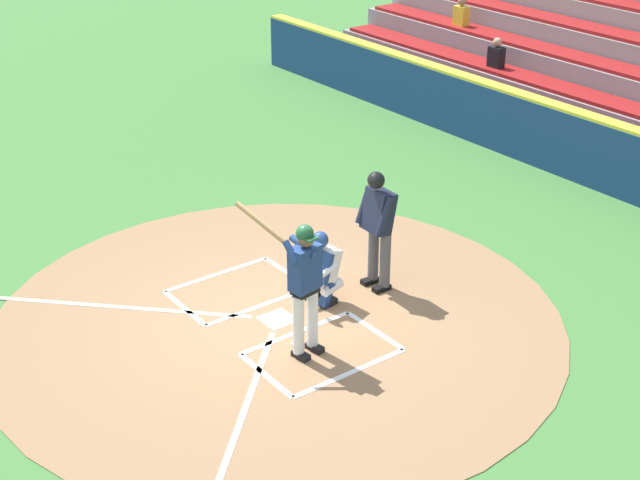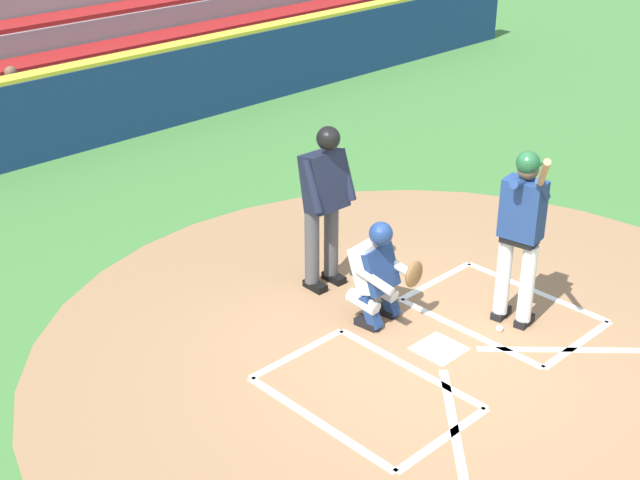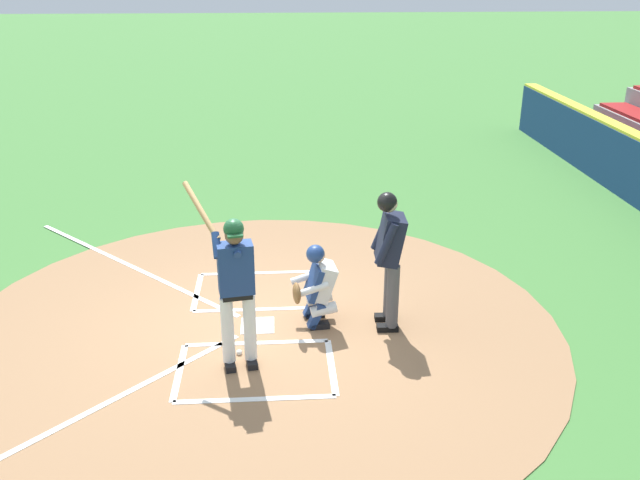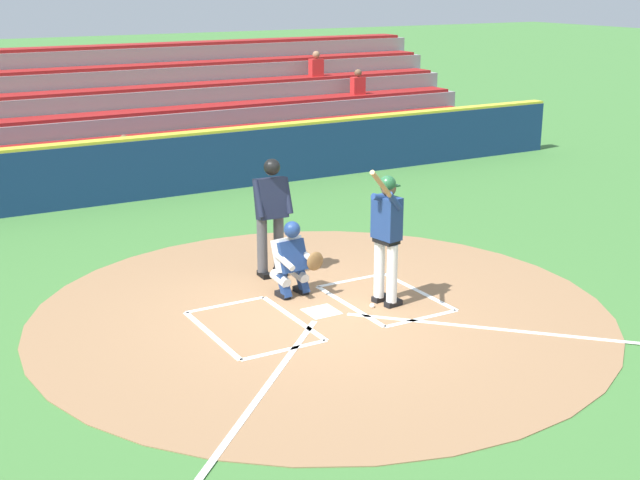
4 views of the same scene
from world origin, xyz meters
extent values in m
plane|color=#427A38|center=(0.00, 0.00, 0.00)|extent=(120.00, 120.00, 0.00)
cylinder|color=#99704C|center=(0.00, 0.00, 0.01)|extent=(8.00, 8.00, 0.01)
cube|color=white|center=(0.00, 0.00, 0.01)|extent=(0.44, 0.44, 0.01)
cube|color=white|center=(-1.05, -0.90, 0.01)|extent=(1.20, 0.08, 0.01)
cube|color=white|center=(-1.05, 0.90, 0.01)|extent=(1.20, 0.08, 0.01)
cube|color=white|center=(-0.45, 0.00, 0.01)|extent=(0.08, 1.80, 0.01)
cube|color=white|center=(-1.65, 0.00, 0.01)|extent=(0.08, 1.80, 0.01)
cube|color=white|center=(1.05, -0.90, 0.01)|extent=(1.20, 0.08, 0.01)
cube|color=white|center=(1.05, 0.90, 0.01)|extent=(1.20, 0.08, 0.01)
cube|color=white|center=(0.45, 0.00, 0.01)|extent=(0.08, 1.80, 0.01)
cube|color=white|center=(1.65, 0.00, 0.01)|extent=(0.08, 1.80, 0.01)
cylinder|color=white|center=(-0.91, 0.06, 0.50)|extent=(0.15, 0.15, 0.84)
cube|color=black|center=(-0.95, 0.05, 0.04)|extent=(0.28, 0.16, 0.09)
cylinder|color=white|center=(-0.95, 0.31, 0.50)|extent=(0.15, 0.15, 0.84)
cube|color=black|center=(-0.99, 0.31, 0.04)|extent=(0.28, 0.16, 0.09)
cube|color=black|center=(-0.93, 0.19, 0.97)|extent=(0.27, 0.37, 0.10)
cube|color=navy|center=(-0.93, 0.19, 1.28)|extent=(0.30, 0.43, 0.60)
sphere|color=brown|center=(-0.95, 0.18, 1.69)|extent=(0.21, 0.21, 0.21)
sphere|color=#1E512D|center=(-0.93, 0.19, 1.76)|extent=(0.23, 0.23, 0.23)
cube|color=#1E512D|center=(-1.04, 0.17, 1.73)|extent=(0.14, 0.19, 0.02)
cylinder|color=navy|center=(-0.88, 0.18, 1.56)|extent=(0.44, 0.16, 0.21)
cylinder|color=navy|center=(-0.91, 0.39, 1.56)|extent=(0.28, 0.13, 0.29)
cylinder|color=#AD7F4C|center=(-0.58, 0.57, 1.86)|extent=(0.63, 0.46, 0.53)
cylinder|color=#AD7F4C|center=(-0.86, 0.38, 1.62)|extent=(0.10, 0.11, 0.08)
cube|color=black|center=(-0.12, -0.81, 0.04)|extent=(0.15, 0.27, 0.09)
cube|color=navy|center=(-0.12, -0.77, 0.20)|extent=(0.15, 0.26, 0.37)
cylinder|color=silver|center=(-0.11, -0.87, 0.28)|extent=(0.19, 0.38, 0.21)
cube|color=black|center=(0.20, -0.78, 0.04)|extent=(0.15, 0.27, 0.09)
cube|color=navy|center=(0.20, -0.74, 0.20)|extent=(0.15, 0.26, 0.37)
cylinder|color=silver|center=(0.21, -0.84, 0.28)|extent=(0.19, 0.38, 0.21)
cube|color=silver|center=(0.05, -0.86, 0.62)|extent=(0.44, 0.40, 0.52)
cube|color=navy|center=(0.04, -0.75, 0.62)|extent=(0.44, 0.27, 0.46)
sphere|color=tan|center=(0.04, -0.79, 0.99)|extent=(0.21, 0.21, 0.21)
sphere|color=navy|center=(0.04, -0.77, 1.01)|extent=(0.24, 0.24, 0.24)
cylinder|color=silver|center=(-0.17, -0.72, 0.60)|extent=(0.14, 0.46, 0.20)
cylinder|color=silver|center=(0.23, -0.67, 0.60)|extent=(0.14, 0.46, 0.20)
ellipsoid|color=brown|center=(-0.19, -0.52, 0.57)|extent=(0.29, 0.13, 0.28)
cylinder|color=#4C4C51|center=(-0.24, -1.75, 0.51)|extent=(0.16, 0.16, 0.86)
cube|color=black|center=(-0.24, -1.70, 0.04)|extent=(0.14, 0.28, 0.09)
cylinder|color=#4C4C51|center=(0.04, -1.76, 0.51)|extent=(0.16, 0.16, 0.86)
cube|color=black|center=(0.04, -1.71, 0.04)|extent=(0.14, 0.28, 0.09)
cube|color=#191E33|center=(-0.10, -1.72, 1.25)|extent=(0.45, 0.38, 0.66)
sphere|color=beige|center=(-0.10, -1.68, 1.72)|extent=(0.22, 0.22, 0.22)
sphere|color=black|center=(-0.10, -1.66, 1.74)|extent=(0.25, 0.25, 0.25)
cylinder|color=#191E33|center=(-0.33, -1.63, 1.28)|extent=(0.11, 0.29, 0.56)
cylinder|color=#191E33|center=(0.14, -1.65, 1.28)|extent=(0.11, 0.29, 0.56)
sphere|color=white|center=(-0.70, 0.21, 0.04)|extent=(0.07, 0.07, 0.07)
cube|color=navy|center=(0.00, -7.50, 0.62)|extent=(22.00, 0.36, 1.25)
cube|color=yellow|center=(0.00, -7.50, 1.28)|extent=(22.00, 0.32, 0.06)
cube|color=gray|center=(0.00, -8.53, 0.23)|extent=(20.00, 0.85, 0.45)
cube|color=maroon|center=(0.00, -8.53, 0.49)|extent=(19.60, 0.72, 0.08)
cube|color=#284C9E|center=(0.05, -8.47, 0.76)|extent=(0.36, 0.22, 0.46)
sphere|color=brown|center=(0.05, -8.47, 1.10)|extent=(0.20, 0.20, 0.20)
camera|label=1|loc=(-9.36, 6.22, 6.76)|focal=52.31mm
camera|label=2|loc=(5.93, 4.45, 4.79)|focal=49.86mm
camera|label=3|loc=(-7.96, -0.31, 4.49)|focal=38.22mm
camera|label=4|loc=(5.60, 9.74, 4.46)|focal=48.81mm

